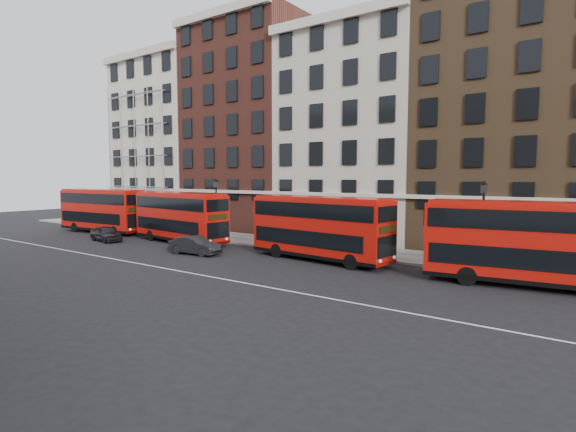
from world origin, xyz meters
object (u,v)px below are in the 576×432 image
Objects in this scene: bus_c at (319,226)px; bus_d at (533,242)px; car_front at (195,245)px; bus_b at (180,216)px; bus_a at (102,210)px; car_rear at (106,234)px.

bus_c is 0.98× the size of bus_d.
bus_d is 21.80m from car_front.
bus_b is 2.59× the size of car_front.
bus_a is 1.00× the size of bus_c.
bus_a is at bearing -173.60° from bus_c.
car_rear is (5.70, -3.22, -1.69)m from bus_a.
car_front is at bearing -80.91° from car_rear.
bus_d reaches higher than car_rear.
bus_a is at bearing 70.01° from car_rear.
bus_c is 20.35m from car_rear.
bus_a is 11.69m from bus_b.
bus_b is 6.53m from car_front.
car_rear is 0.97× the size of car_front.
bus_d is at bearing -74.97° from car_rear.
bus_b is at bearing -173.62° from bus_c.
bus_a is 2.61× the size of car_front.
bus_b is 14.03m from bus_c.
bus_c is 12.84m from bus_d.
bus_a is 0.98× the size of bus_d.
bus_d is at bearing -3.57° from bus_a.
bus_a reaches higher than car_rear.
bus_a is at bearing 72.34° from car_front.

